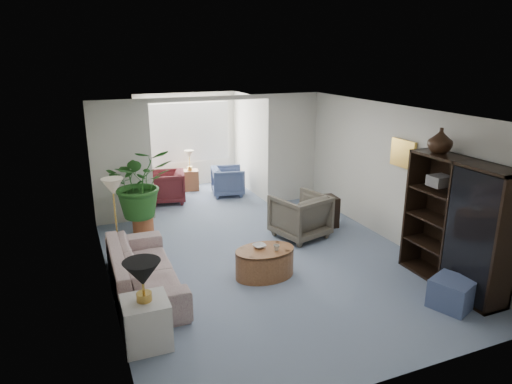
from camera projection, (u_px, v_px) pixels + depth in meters
name	position (u px, v px, depth m)	size (l,w,h in m)	color
floor	(270.00, 266.00, 7.58)	(6.00, 6.00, 0.00)	#8394AD
sunroom_floor	(201.00, 196.00, 11.20)	(2.60, 2.60, 0.00)	#8394AD
back_pier_left	(122.00, 163.00, 9.16)	(1.20, 0.12, 2.50)	beige
back_pier_right	(292.00, 148.00, 10.56)	(1.20, 0.12, 2.50)	beige
back_header	(211.00, 98.00, 9.51)	(2.60, 0.12, 0.10)	beige
window_pane	(187.00, 132.00, 11.74)	(2.20, 0.02, 1.50)	white
window_blinds	(187.00, 133.00, 11.71)	(2.20, 0.02, 1.50)	white
framed_picture	(404.00, 153.00, 7.90)	(0.04, 0.50, 0.40)	beige
sofa	(144.00, 269.00, 6.71)	(2.29, 0.89, 0.67)	#BBAD9E
end_table	(146.00, 323.00, 5.46)	(0.54, 0.54, 0.59)	beige
table_lamp	(142.00, 273.00, 5.27)	(0.44, 0.44, 0.30)	black
floor_lamp	(113.00, 187.00, 7.56)	(0.36, 0.36, 0.28)	#F7E7C4
coffee_table	(265.00, 263.00, 7.17)	(0.95, 0.95, 0.45)	#965F36
coffee_bowl	(259.00, 246.00, 7.17)	(0.20, 0.20, 0.05)	silver
coffee_cup	(276.00, 248.00, 7.06)	(0.10, 0.10, 0.09)	#BCB6A5
wingback_chair	(300.00, 216.00, 8.66)	(0.89, 0.92, 0.84)	#605A4C
side_table_dark	(324.00, 212.00, 9.21)	(0.51, 0.41, 0.61)	black
entertainment_cabinet	(457.00, 225.00, 6.69)	(0.46, 1.74, 1.93)	black
cabinet_urn	(440.00, 141.00, 6.79)	(0.36, 0.36, 0.37)	black
ottoman	(452.00, 293.00, 6.31)	(0.51, 0.51, 0.41)	#4C5C82
plant_pot	(143.00, 224.00, 8.96)	(0.40, 0.40, 0.32)	#AC5832
house_plant	(140.00, 183.00, 8.72)	(1.22, 1.06, 1.36)	#276021
sunroom_chair_blue	(228.00, 181.00, 11.25)	(0.74, 0.76, 0.69)	#4C5C82
sunroom_chair_maroon	(167.00, 187.00, 10.69)	(0.79, 0.81, 0.74)	#521C21
sunroom_table	(190.00, 180.00, 11.66)	(0.42, 0.33, 0.51)	#965F36
shelf_clutter	(463.00, 221.00, 6.50)	(0.30, 1.18, 1.06)	#413F3C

